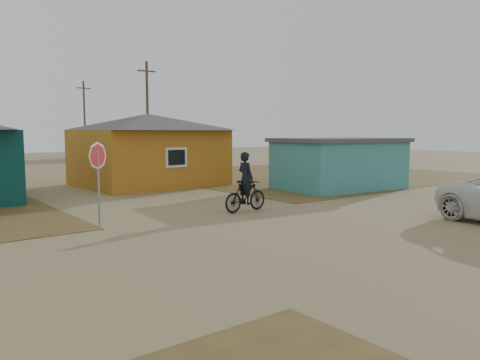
# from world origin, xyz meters

# --- Properties ---
(ground) EXTENTS (120.00, 120.00, 0.00)m
(ground) POSITION_xyz_m (0.00, 0.00, 0.00)
(ground) COLOR #8D7B51
(grass_ne) EXTENTS (20.00, 18.00, 0.00)m
(grass_ne) POSITION_xyz_m (14.00, 13.00, 0.01)
(grass_ne) COLOR brown
(grass_ne) RESTS_ON ground
(house_yellow) EXTENTS (7.72, 6.76, 3.90)m
(house_yellow) POSITION_xyz_m (2.50, 14.00, 2.00)
(house_yellow) COLOR #B9721C
(house_yellow) RESTS_ON ground
(shed_turquoise) EXTENTS (6.71, 4.93, 2.60)m
(shed_turquoise) POSITION_xyz_m (9.50, 6.50, 1.31)
(shed_turquoise) COLOR teal
(shed_turquoise) RESTS_ON ground
(house_beige_east) EXTENTS (6.95, 6.05, 3.60)m
(house_beige_east) POSITION_xyz_m (10.00, 40.00, 1.86)
(house_beige_east) COLOR tan
(house_beige_east) RESTS_ON ground
(utility_pole_near) EXTENTS (1.40, 0.20, 8.00)m
(utility_pole_near) POSITION_xyz_m (6.50, 22.00, 4.14)
(utility_pole_near) COLOR brown
(utility_pole_near) RESTS_ON ground
(utility_pole_far) EXTENTS (1.40, 0.20, 8.00)m
(utility_pole_far) POSITION_xyz_m (7.50, 38.00, 4.14)
(utility_pole_far) COLOR brown
(utility_pole_far) RESTS_ON ground
(stop_sign) EXTENTS (0.85, 0.19, 2.62)m
(stop_sign) POSITION_xyz_m (-3.94, 4.57, 1.91)
(stop_sign) COLOR gray
(stop_sign) RESTS_ON ground
(cyclist) EXTENTS (1.97, 0.73, 2.19)m
(cyclist) POSITION_xyz_m (1.32, 3.91, 0.80)
(cyclist) COLOR black
(cyclist) RESTS_ON ground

